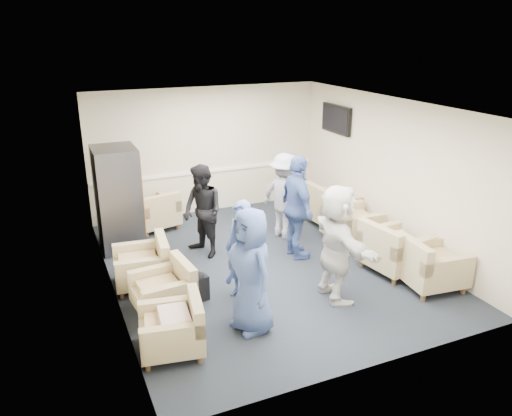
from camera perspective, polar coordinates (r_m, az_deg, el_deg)
name	(u,v)px	position (r m, az deg, el deg)	size (l,w,h in m)	color
floor	(264,265)	(8.61, 0.98, -6.50)	(6.00, 6.00, 0.00)	black
ceiling	(266,106)	(7.79, 1.09, 11.58)	(6.00, 6.00, 0.00)	silver
back_wall	(207,151)	(10.80, -5.63, 6.53)	(5.00, 0.02, 2.70)	beige
front_wall	(378,266)	(5.70, 13.72, -6.43)	(5.00, 0.02, 2.70)	beige
left_wall	(107,211)	(7.47, -16.70, -0.34)	(0.02, 6.00, 2.70)	beige
right_wall	(390,173)	(9.38, 15.11, 3.88)	(0.02, 6.00, 2.70)	beige
chair_rail	(208,171)	(10.89, -5.51, 4.21)	(4.98, 0.04, 0.06)	white
tv	(336,119)	(10.62, 9.14, 9.99)	(0.10, 1.00, 0.58)	black
armchair_left_near	(175,330)	(6.43, -9.20, -13.55)	(0.89, 0.89, 0.61)	tan
armchair_left_mid	(167,291)	(7.27, -10.19, -9.34)	(0.85, 0.85, 0.62)	tan
armchair_left_far	(145,266)	(8.02, -12.55, -6.48)	(0.90, 0.90, 0.65)	tan
armchair_right_near	(428,266)	(8.21, 19.04, -6.33)	(0.97, 0.97, 0.70)	tan
armchair_right_midnear	(392,251)	(8.55, 15.32, -4.75)	(1.02, 1.02, 0.73)	tan
armchair_right_midfar	(349,225)	(9.49, 10.63, -1.90)	(0.93, 0.93, 0.72)	tan
armchair_right_far	(330,208)	(10.31, 8.51, 0.02)	(0.94, 0.94, 0.73)	tan
armchair_corner	(155,213)	(10.18, -11.43, -0.59)	(1.01, 1.01, 0.67)	tan
vending_machine	(118,198)	(9.30, -15.44, 1.06)	(0.76, 0.89, 1.87)	#515159
backpack	(199,285)	(7.51, -6.57, -8.78)	(0.30, 0.24, 0.46)	black
pillow	(174,318)	(6.35, -9.33, -12.25)	(0.47, 0.36, 0.14)	beige
person_front_left	(251,271)	(6.52, -0.60, -7.20)	(0.84, 0.54, 1.71)	#3D5492
person_mid_left	(242,251)	(7.30, -1.66, -4.92)	(0.56, 0.37, 1.53)	#3D5492
person_back_left	(203,212)	(8.71, -6.12, -0.40)	(0.80, 0.62, 1.64)	black
person_back_right	(285,196)	(9.47, 3.32, 1.37)	(1.07, 0.61, 1.65)	silver
person_mid_right	(297,208)	(8.58, 4.74, 0.03)	(1.08, 0.45, 1.84)	#3D5492
person_front_right	(337,243)	(7.34, 9.26, -3.99)	(1.64, 0.52, 1.77)	silver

